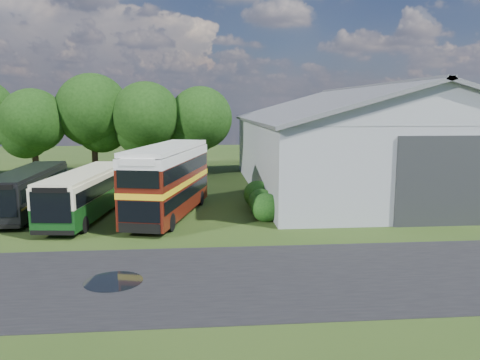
{
  "coord_description": "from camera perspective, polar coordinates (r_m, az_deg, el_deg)",
  "views": [
    {
      "loc": [
        1.78,
        -20.18,
        6.56
      ],
      "look_at": [
        4.28,
        8.0,
        2.09
      ],
      "focal_mm": 35.0,
      "sensor_mm": 36.0,
      "label": 1
    }
  ],
  "objects": [
    {
      "name": "ground",
      "position": [
        21.29,
        -9.74,
        -9.1
      ],
      "size": [
        120.0,
        120.0,
        0.0
      ],
      "primitive_type": "plane",
      "color": "#213912",
      "rests_on": "ground"
    },
    {
      "name": "asphalt_road",
      "position": [
        18.43,
        -0.96,
        -11.87
      ],
      "size": [
        60.0,
        8.0,
        0.02
      ],
      "primitive_type": "cube",
      "color": "black",
      "rests_on": "ground"
    },
    {
      "name": "puddle",
      "position": [
        18.68,
        -15.17,
        -11.91
      ],
      "size": [
        2.2,
        2.2,
        0.01
      ],
      "primitive_type": "cylinder",
      "color": "black",
      "rests_on": "ground"
    },
    {
      "name": "storage_shed",
      "position": [
        38.58,
        15.04,
        5.12
      ],
      "size": [
        18.8,
        24.8,
        8.15
      ],
      "color": "gray",
      "rests_on": "ground"
    },
    {
      "name": "tree_left_b",
      "position": [
        46.13,
        -23.92,
        6.59
      ],
      "size": [
        5.78,
        5.78,
        8.16
      ],
      "color": "black",
      "rests_on": "ground"
    },
    {
      "name": "tree_mid",
      "position": [
        46.03,
        -17.52,
        8.1
      ],
      "size": [
        6.8,
        6.8,
        9.6
      ],
      "color": "black",
      "rests_on": "ground"
    },
    {
      "name": "tree_right_a",
      "position": [
        44.25,
        -11.38,
        7.67
      ],
      "size": [
        6.26,
        6.26,
        8.83
      ],
      "color": "black",
      "rests_on": "ground"
    },
    {
      "name": "tree_right_b",
      "position": [
        44.79,
        -4.83,
        7.51
      ],
      "size": [
        5.98,
        5.98,
        8.45
      ],
      "color": "black",
      "rests_on": "ground"
    },
    {
      "name": "shrub_front",
      "position": [
        27.26,
        3.15,
        -4.96
      ],
      "size": [
        1.7,
        1.7,
        1.7
      ],
      "primitive_type": "sphere",
      "color": "#194714",
      "rests_on": "ground"
    },
    {
      "name": "shrub_mid",
      "position": [
        29.18,
        2.59,
        -4.02
      ],
      "size": [
        1.6,
        1.6,
        1.6
      ],
      "primitive_type": "sphere",
      "color": "#194714",
      "rests_on": "ground"
    },
    {
      "name": "shrub_back",
      "position": [
        31.12,
        2.1,
        -3.2
      ],
      "size": [
        1.8,
        1.8,
        1.8
      ],
      "primitive_type": "sphere",
      "color": "#194714",
      "rests_on": "ground"
    },
    {
      "name": "bus_green_single",
      "position": [
        29.21,
        -18.13,
        -1.49
      ],
      "size": [
        3.51,
        10.27,
        2.78
      ],
      "rotation": [
        0.0,
        0.0,
        -0.12
      ],
      "color": "black",
      "rests_on": "ground"
    },
    {
      "name": "bus_maroon_double",
      "position": [
        28.2,
        -8.7,
        -0.16
      ],
      "size": [
        4.83,
        10.26,
        4.28
      ],
      "rotation": [
        0.0,
        0.0,
        -0.24
      ],
      "color": "black",
      "rests_on": "ground"
    },
    {
      "name": "bus_dark_single",
      "position": [
        31.58,
        -24.33,
        -1.16
      ],
      "size": [
        2.45,
        9.83,
        2.7
      ],
      "rotation": [
        0.0,
        0.0,
        0.02
      ],
      "color": "black",
      "rests_on": "ground"
    }
  ]
}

